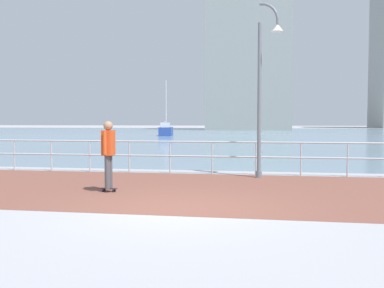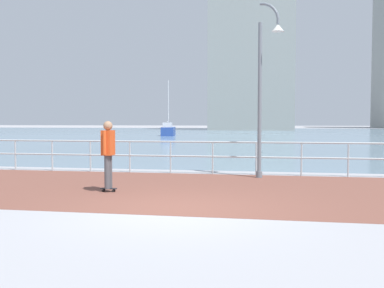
# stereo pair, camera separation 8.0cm
# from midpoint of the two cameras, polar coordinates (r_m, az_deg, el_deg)

# --- Properties ---
(ground) EXTENTS (220.00, 220.00, 0.00)m
(ground) POSITION_cam_midpoint_polar(r_m,az_deg,el_deg) (48.32, 7.93, 0.96)
(ground) COLOR #9E9EA3
(brick_paving) EXTENTS (28.00, 6.34, 0.01)m
(brick_paving) POSITION_cam_midpoint_polar(r_m,az_deg,el_deg) (11.12, 0.83, -5.90)
(brick_paving) COLOR brown
(brick_paving) RESTS_ON ground
(harbor_water) EXTENTS (180.00, 88.00, 0.00)m
(harbor_water) POSITION_cam_midpoint_polar(r_m,az_deg,el_deg) (59.07, 8.31, 1.33)
(harbor_water) COLOR #6B899E
(harbor_water) RESTS_ON ground
(waterfront_railing) EXTENTS (25.25, 0.06, 1.07)m
(waterfront_railing) POSITION_cam_midpoint_polar(r_m,az_deg,el_deg) (14.16, 2.88, -0.97)
(waterfront_railing) COLOR #B2BCC1
(waterfront_railing) RESTS_ON ground
(lamppost) EXTENTS (0.79, 0.45, 5.27)m
(lamppost) POSITION_cam_midpoint_polar(r_m,az_deg,el_deg) (13.42, 9.68, 8.05)
(lamppost) COLOR slate
(lamppost) RESTS_ON ground
(skateboarder) EXTENTS (0.40, 0.55, 1.72)m
(skateboarder) POSITION_cam_midpoint_polar(r_m,az_deg,el_deg) (10.79, -10.68, -0.70)
(skateboarder) COLOR black
(skateboarder) RESTS_ON ground
(sailboat_red) EXTENTS (2.13, 4.77, 6.47)m
(sailboat_red) POSITION_cam_midpoint_polar(r_m,az_deg,el_deg) (51.13, -3.07, 1.79)
(sailboat_red) COLOR #284799
(sailboat_red) RESTS_ON ground
(tower_concrete) EXTENTS (15.45, 14.94, 35.26)m
(tower_concrete) POSITION_cam_midpoint_polar(r_m,az_deg,el_deg) (87.18, 7.93, 12.96)
(tower_concrete) COLOR #939993
(tower_concrete) RESTS_ON ground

